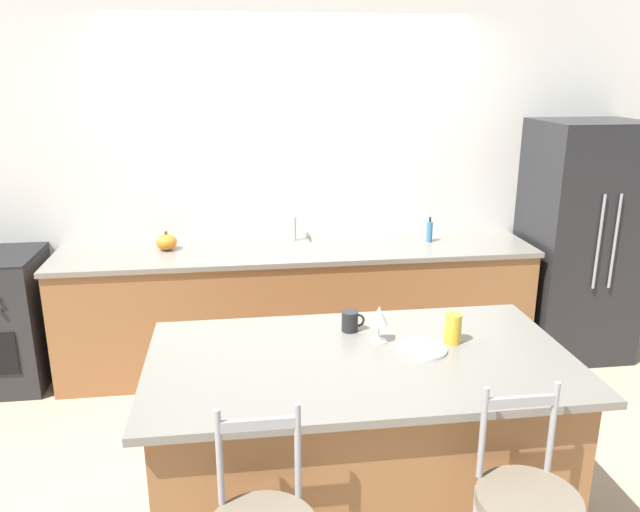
# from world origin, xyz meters

# --- Properties ---
(ground_plane) EXTENTS (18.00, 18.00, 0.00)m
(ground_plane) POSITION_xyz_m (0.00, 0.00, 0.00)
(ground_plane) COLOR tan
(wall_back) EXTENTS (6.00, 0.07, 2.70)m
(wall_back) POSITION_xyz_m (0.00, 0.70, 1.35)
(wall_back) COLOR silver
(wall_back) RESTS_ON ground_plane
(back_counter) EXTENTS (3.39, 0.68, 0.90)m
(back_counter) POSITION_xyz_m (0.00, 0.38, 0.45)
(back_counter) COLOR #936038
(back_counter) RESTS_ON ground_plane
(sink_faucet) EXTENTS (0.02, 0.13, 0.22)m
(sink_faucet) POSITION_xyz_m (0.00, 0.58, 1.04)
(sink_faucet) COLOR #ADAFB5
(sink_faucet) RESTS_ON back_counter
(kitchen_island) EXTENTS (1.88, 1.03, 0.91)m
(kitchen_island) POSITION_xyz_m (0.10, -1.41, 0.46)
(kitchen_island) COLOR #936038
(kitchen_island) RESTS_ON ground_plane
(refrigerator) EXTENTS (0.75, 0.70, 1.78)m
(refrigerator) POSITION_xyz_m (2.12, 0.34, 0.89)
(refrigerator) COLOR #232326
(refrigerator) RESTS_ON ground_plane
(dinner_plate) EXTENTS (0.23, 0.23, 0.02)m
(dinner_plate) POSITION_xyz_m (0.39, -1.38, 0.92)
(dinner_plate) COLOR white
(dinner_plate) RESTS_ON kitchen_island
(wine_glass) EXTENTS (0.08, 0.08, 0.18)m
(wine_glass) POSITION_xyz_m (0.22, -1.26, 1.04)
(wine_glass) COLOR white
(wine_glass) RESTS_ON kitchen_island
(coffee_mug) EXTENTS (0.11, 0.08, 0.10)m
(coffee_mug) POSITION_xyz_m (0.11, -1.12, 0.96)
(coffee_mug) COLOR #232326
(coffee_mug) RESTS_ON kitchen_island
(tumbler_cup) EXTENTS (0.08, 0.08, 0.14)m
(tumbler_cup) POSITION_xyz_m (0.55, -1.32, 0.98)
(tumbler_cup) COLOR gold
(tumbler_cup) RESTS_ON kitchen_island
(pumpkin_decoration) EXTENTS (0.14, 0.14, 0.14)m
(pumpkin_decoration) POSITION_xyz_m (-0.92, 0.47, 0.96)
(pumpkin_decoration) COLOR orange
(pumpkin_decoration) RESTS_ON back_counter
(soap_bottle) EXTENTS (0.04, 0.04, 0.19)m
(soap_bottle) POSITION_xyz_m (0.98, 0.43, 0.98)
(soap_bottle) COLOR teal
(soap_bottle) RESTS_ON back_counter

